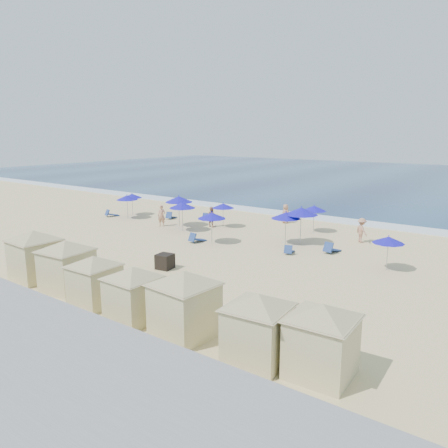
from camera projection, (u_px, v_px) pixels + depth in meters
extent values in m
plane|color=beige|center=(196.00, 252.00, 28.78)|extent=(160.00, 160.00, 0.00)
cube|color=#0E2750|center=(410.00, 180.00, 72.09)|extent=(160.00, 80.00, 0.06)
cube|color=white|center=(302.00, 216.00, 40.98)|extent=(160.00, 2.50, 0.08)
cube|color=black|center=(165.00, 261.00, 25.11)|extent=(0.98, 0.98, 0.86)
cube|color=beige|center=(36.00, 260.00, 23.17)|extent=(2.23, 2.23, 2.15)
cube|color=tan|center=(34.00, 240.00, 22.95)|extent=(2.34, 2.34, 0.09)
pyramid|color=tan|center=(33.00, 230.00, 22.84)|extent=(4.70, 4.70, 0.54)
cube|color=beige|center=(67.00, 271.00, 21.54)|extent=(2.22, 2.22, 2.05)
cube|color=tan|center=(66.00, 251.00, 21.33)|extent=(2.33, 2.33, 0.08)
pyramid|color=tan|center=(65.00, 240.00, 21.22)|extent=(4.47, 4.47, 0.51)
cube|color=beige|center=(95.00, 285.00, 19.76)|extent=(1.90, 1.90, 1.84)
cube|color=tan|center=(94.00, 266.00, 19.57)|extent=(2.00, 2.00, 0.07)
pyramid|color=tan|center=(93.00, 256.00, 19.48)|extent=(4.04, 4.04, 0.46)
cube|color=beige|center=(134.00, 299.00, 18.09)|extent=(1.89, 1.89, 1.86)
cube|color=tan|center=(133.00, 278.00, 17.90)|extent=(1.99, 1.99, 0.07)
pyramid|color=tan|center=(132.00, 267.00, 17.80)|extent=(4.07, 4.07, 0.46)
cube|color=beige|center=(185.00, 310.00, 16.69)|extent=(2.24, 2.24, 2.08)
cube|color=tan|center=(184.00, 284.00, 16.48)|extent=(2.35, 2.35, 0.08)
pyramid|color=tan|center=(184.00, 271.00, 16.37)|extent=(4.54, 4.54, 0.52)
cube|color=beige|center=(258.00, 334.00, 14.85)|extent=(2.09, 2.09, 1.95)
cube|color=tan|center=(258.00, 307.00, 14.65)|extent=(2.20, 2.20, 0.08)
pyramid|color=tan|center=(259.00, 294.00, 14.55)|extent=(4.25, 4.25, 0.49)
cube|color=beige|center=(321.00, 347.00, 13.95)|extent=(2.04, 2.04, 1.95)
cube|color=tan|center=(323.00, 319.00, 13.75)|extent=(2.14, 2.14, 0.08)
pyramid|color=tan|center=(323.00, 304.00, 13.65)|extent=(4.28, 4.28, 0.49)
cylinder|color=#A5A8AD|center=(128.00, 209.00, 39.72)|extent=(0.05, 0.05, 1.78)
cone|color=#1610B6|center=(127.00, 198.00, 39.50)|extent=(1.96, 1.96, 0.42)
sphere|color=#1610B6|center=(127.00, 195.00, 39.45)|extent=(0.07, 0.07, 0.07)
cylinder|color=#A5A8AD|center=(132.00, 206.00, 41.40)|extent=(0.04, 0.04, 1.70)
cone|color=#1610B6|center=(132.00, 196.00, 41.19)|extent=(1.88, 1.88, 0.40)
sphere|color=#1610B6|center=(132.00, 193.00, 41.14)|extent=(0.07, 0.07, 0.07)
cylinder|color=#A5A8AD|center=(179.00, 214.00, 36.44)|extent=(0.06, 0.06, 2.09)
cone|color=#1610B6|center=(179.00, 199.00, 36.18)|extent=(2.32, 2.32, 0.50)
sphere|color=#1610B6|center=(179.00, 196.00, 36.12)|extent=(0.09, 0.09, 0.09)
cylinder|color=#A5A8AD|center=(223.00, 217.00, 36.06)|extent=(0.04, 0.04, 1.66)
cone|color=#1610B6|center=(223.00, 206.00, 35.86)|extent=(1.83, 1.83, 0.39)
sphere|color=#1610B6|center=(223.00, 203.00, 35.81)|extent=(0.07, 0.07, 0.07)
cylinder|color=#A5A8AD|center=(183.00, 219.00, 34.63)|extent=(0.05, 0.05, 1.91)
cone|color=#1610B6|center=(182.00, 205.00, 34.40)|extent=(2.11, 2.11, 0.45)
sphere|color=#1610B6|center=(182.00, 202.00, 34.35)|extent=(0.08, 0.08, 0.08)
cylinder|color=#A5A8AD|center=(212.00, 231.00, 30.82)|extent=(0.05, 0.05, 1.83)
cone|color=#1610B6|center=(212.00, 216.00, 30.59)|extent=(2.02, 2.02, 0.43)
sphere|color=#1610B6|center=(212.00, 212.00, 30.54)|extent=(0.08, 0.08, 0.08)
cylinder|color=#A5A8AD|center=(286.00, 231.00, 30.53)|extent=(0.05, 0.05, 1.89)
cone|color=#1610B6|center=(286.00, 215.00, 30.30)|extent=(2.09, 2.09, 0.45)
sphere|color=#1610B6|center=(286.00, 212.00, 30.25)|extent=(0.08, 0.08, 0.08)
cylinder|color=#A5A8AD|center=(314.00, 221.00, 34.30)|extent=(0.05, 0.05, 1.74)
cone|color=#1610B6|center=(314.00, 208.00, 34.09)|extent=(1.93, 1.93, 0.41)
sphere|color=#1610B6|center=(314.00, 205.00, 34.04)|extent=(0.07, 0.07, 0.07)
cylinder|color=#A5A8AD|center=(301.00, 229.00, 30.60)|extent=(0.06, 0.06, 2.15)
cone|color=#1610B6|center=(301.00, 211.00, 30.34)|extent=(2.38, 2.38, 0.51)
sphere|color=#1610B6|center=(301.00, 207.00, 30.28)|extent=(0.09, 0.09, 0.09)
cylinder|color=#A5A8AD|center=(387.00, 256.00, 24.77)|extent=(0.04, 0.04, 1.63)
cone|color=#1610B6|center=(388.00, 240.00, 24.57)|extent=(1.80, 1.80, 0.39)
sphere|color=#1610B6|center=(389.00, 236.00, 24.52)|extent=(0.07, 0.07, 0.07)
cube|color=navy|center=(113.00, 215.00, 40.92)|extent=(0.90, 1.33, 0.33)
cube|color=navy|center=(107.00, 213.00, 40.58)|extent=(0.64, 0.48, 0.59)
cube|color=navy|center=(172.00, 217.00, 39.88)|extent=(0.86, 1.31, 0.33)
cube|color=navy|center=(169.00, 215.00, 39.37)|extent=(0.63, 0.47, 0.58)
cube|color=navy|center=(208.00, 218.00, 39.33)|extent=(0.96, 1.34, 0.34)
cube|color=navy|center=(206.00, 216.00, 38.80)|extent=(0.65, 0.51, 0.59)
cube|color=navy|center=(198.00, 239.00, 31.36)|extent=(0.78, 1.34, 0.35)
cube|color=navy|center=(192.00, 237.00, 30.94)|extent=(0.64, 0.43, 0.62)
cube|color=navy|center=(289.00, 251.00, 28.43)|extent=(0.81, 1.20, 0.30)
cube|color=navy|center=(288.00, 249.00, 27.96)|extent=(0.58, 0.44, 0.53)
cube|color=navy|center=(332.00, 250.00, 28.62)|extent=(0.80, 1.39, 0.36)
cube|color=navy|center=(328.00, 247.00, 28.18)|extent=(0.66, 0.44, 0.64)
imported|color=tan|center=(162.00, 216.00, 36.45)|extent=(0.77, 0.69, 1.78)
imported|color=tan|center=(212.00, 217.00, 36.31)|extent=(0.91, 0.76, 1.69)
imported|color=tan|center=(362.00, 230.00, 31.03)|extent=(1.30, 1.23, 1.77)
imported|color=tan|center=(285.00, 214.00, 37.74)|extent=(0.93, 0.75, 1.66)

